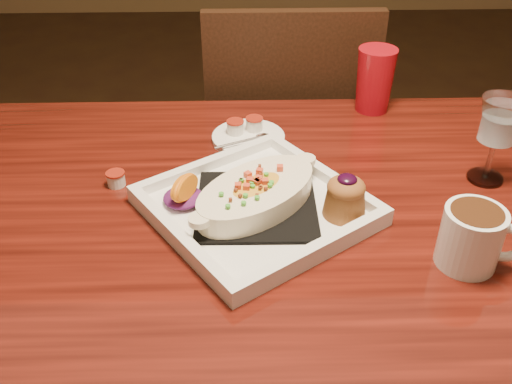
{
  "coord_description": "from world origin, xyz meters",
  "views": [
    {
      "loc": [
        -0.11,
        -0.7,
        1.31
      ],
      "look_at": [
        -0.09,
        0.07,
        0.77
      ],
      "focal_mm": 40.0,
      "sensor_mm": 36.0,
      "label": 1
    }
  ],
  "objects_px": {
    "chair_far": "(285,152)",
    "table": "(313,271)",
    "coffee_mug": "(473,236)",
    "goblet": "(499,125)",
    "saucer": "(247,135)",
    "red_tumbler": "(375,80)",
    "plate": "(263,200)"
  },
  "relations": [
    {
      "from": "table",
      "to": "goblet",
      "type": "relative_size",
      "value": 9.71
    },
    {
      "from": "plate",
      "to": "saucer",
      "type": "relative_size",
      "value": 2.99
    },
    {
      "from": "plate",
      "to": "chair_far",
      "type": "bearing_deg",
      "value": 47.05
    },
    {
      "from": "goblet",
      "to": "table",
      "type": "bearing_deg",
      "value": -158.39
    },
    {
      "from": "goblet",
      "to": "red_tumbler",
      "type": "relative_size",
      "value": 1.15
    },
    {
      "from": "goblet",
      "to": "saucer",
      "type": "distance_m",
      "value": 0.45
    },
    {
      "from": "goblet",
      "to": "red_tumbler",
      "type": "height_order",
      "value": "goblet"
    },
    {
      "from": "table",
      "to": "red_tumbler",
      "type": "bearing_deg",
      "value": 67.79
    },
    {
      "from": "plate",
      "to": "coffee_mug",
      "type": "bearing_deg",
      "value": -58.44
    },
    {
      "from": "plate",
      "to": "saucer",
      "type": "bearing_deg",
      "value": 60.35
    },
    {
      "from": "coffee_mug",
      "to": "saucer",
      "type": "bearing_deg",
      "value": 145.95
    },
    {
      "from": "coffee_mug",
      "to": "goblet",
      "type": "xyz_separation_m",
      "value": [
        0.1,
        0.21,
        0.06
      ]
    },
    {
      "from": "chair_far",
      "to": "table",
      "type": "bearing_deg",
      "value": 90.0
    },
    {
      "from": "saucer",
      "to": "plate",
      "type": "bearing_deg",
      "value": -84.66
    },
    {
      "from": "chair_far",
      "to": "goblet",
      "type": "height_order",
      "value": "chair_far"
    },
    {
      "from": "plate",
      "to": "goblet",
      "type": "xyz_separation_m",
      "value": [
        0.39,
        0.09,
        0.08
      ]
    },
    {
      "from": "chair_far",
      "to": "coffee_mug",
      "type": "bearing_deg",
      "value": 105.96
    },
    {
      "from": "goblet",
      "to": "coffee_mug",
      "type": "bearing_deg",
      "value": -115.82
    },
    {
      "from": "chair_far",
      "to": "saucer",
      "type": "height_order",
      "value": "chair_far"
    },
    {
      "from": "table",
      "to": "saucer",
      "type": "bearing_deg",
      "value": 111.07
    },
    {
      "from": "chair_far",
      "to": "saucer",
      "type": "bearing_deg",
      "value": 73.4
    },
    {
      "from": "chair_far",
      "to": "red_tumbler",
      "type": "relative_size",
      "value": 6.91
    },
    {
      "from": "goblet",
      "to": "saucer",
      "type": "relative_size",
      "value": 1.09
    },
    {
      "from": "chair_far",
      "to": "red_tumbler",
      "type": "bearing_deg",
      "value": 125.42
    },
    {
      "from": "goblet",
      "to": "red_tumbler",
      "type": "xyz_separation_m",
      "value": [
        -0.15,
        0.28,
        -0.04
      ]
    },
    {
      "from": "chair_far",
      "to": "plate",
      "type": "height_order",
      "value": "chair_far"
    },
    {
      "from": "table",
      "to": "saucer",
      "type": "xyz_separation_m",
      "value": [
        -0.11,
        0.27,
        0.11
      ]
    },
    {
      "from": "table",
      "to": "goblet",
      "type": "bearing_deg",
      "value": 21.61
    },
    {
      "from": "chair_far",
      "to": "goblet",
      "type": "bearing_deg",
      "value": 121.48
    },
    {
      "from": "red_tumbler",
      "to": "chair_far",
      "type": "bearing_deg",
      "value": 125.42
    },
    {
      "from": "table",
      "to": "chair_far",
      "type": "distance_m",
      "value": 0.65
    },
    {
      "from": "red_tumbler",
      "to": "plate",
      "type": "bearing_deg",
      "value": -123.96
    }
  ]
}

